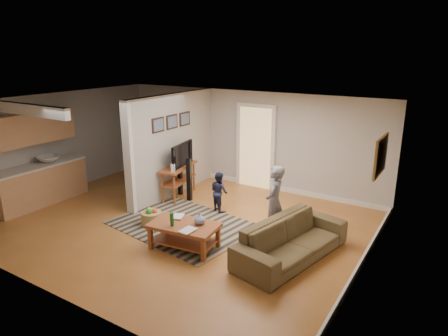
{
  "coord_description": "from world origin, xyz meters",
  "views": [
    {
      "loc": [
        4.91,
        -6.05,
        3.5
      ],
      "look_at": [
        0.65,
        0.81,
        1.1
      ],
      "focal_mm": 32.0,
      "sensor_mm": 36.0,
      "label": 1
    }
  ],
  "objects": [
    {
      "name": "coffee_table",
      "position": [
        0.83,
        -0.8,
        0.38
      ],
      "size": [
        1.31,
        0.86,
        0.73
      ],
      "rotation": [
        0.0,
        0.0,
        0.12
      ],
      "color": "brown",
      "rests_on": "ground"
    },
    {
      "name": "ground",
      "position": [
        0.0,
        0.0,
        0.0
      ],
      "size": [
        7.5,
        7.5,
        0.0
      ],
      "primitive_type": "plane",
      "color": "#925B25",
      "rests_on": "ground"
    },
    {
      "name": "sofa",
      "position": [
        2.6,
        -0.1,
        0.0
      ],
      "size": [
        1.38,
        2.45,
        0.67
      ],
      "primitive_type": "imported",
      "rotation": [
        0.0,
        0.0,
        1.35
      ],
      "color": "#4C4026",
      "rests_on": "ground"
    },
    {
      "name": "toddler",
      "position": [
        0.39,
        1.02,
        0.0
      ],
      "size": [
        0.54,
        0.5,
        0.91
      ],
      "primitive_type": "imported",
      "rotation": [
        0.0,
        0.0,
        2.71
      ],
      "color": "#1C203C",
      "rests_on": "ground"
    },
    {
      "name": "child",
      "position": [
        2.0,
        0.44,
        0.0
      ],
      "size": [
        0.43,
        0.58,
        1.45
      ],
      "primitive_type": "imported",
      "rotation": [
        0.0,
        0.0,
        -1.4
      ],
      "color": "slate",
      "rests_on": "ground"
    },
    {
      "name": "toy_basket",
      "position": [
        -0.4,
        -0.35,
        0.16
      ],
      "size": [
        0.42,
        0.42,
        0.38
      ],
      "color": "#A68A47",
      "rests_on": "ground"
    },
    {
      "name": "tv_console",
      "position": [
        -0.94,
        1.27,
        0.71
      ],
      "size": [
        0.7,
        1.32,
        1.08
      ],
      "rotation": [
        0.0,
        0.0,
        0.19
      ],
      "color": "brown",
      "rests_on": "ground"
    },
    {
      "name": "speaker_left",
      "position": [
        -0.57,
        1.2,
        0.52
      ],
      "size": [
        0.12,
        0.12,
        1.04
      ],
      "primitive_type": "cube",
      "rotation": [
        0.0,
        0.0,
        0.16
      ],
      "color": "black",
      "rests_on": "ground"
    },
    {
      "name": "area_rug",
      "position": [
        0.18,
        -0.03,
        0.01
      ],
      "size": [
        3.07,
        2.44,
        0.01
      ],
      "primitive_type": "cube",
      "rotation": [
        0.0,
        0.0,
        -0.15
      ],
      "color": "black",
      "rests_on": "ground"
    },
    {
      "name": "speaker_right",
      "position": [
        -1.0,
        1.4,
        0.44
      ],
      "size": [
        0.09,
        0.09,
        0.89
      ],
      "primitive_type": "cube",
      "rotation": [
        0.0,
        0.0,
        -0.06
      ],
      "color": "black",
      "rests_on": "ground"
    },
    {
      "name": "room_shell",
      "position": [
        -1.07,
        0.43,
        1.46
      ],
      "size": [
        7.54,
        6.02,
        2.52
      ],
      "color": "#BCBAB4",
      "rests_on": "ground"
    }
  ]
}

